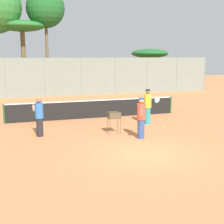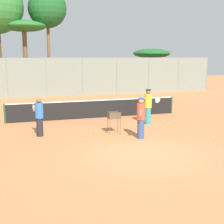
# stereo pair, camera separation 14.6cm
# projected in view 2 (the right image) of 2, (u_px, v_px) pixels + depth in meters

# --- Properties ---
(ground_plane) EXTENTS (80.00, 80.00, 0.00)m
(ground_plane) POSITION_uv_depth(u_px,v_px,m) (144.00, 154.00, 11.64)
(ground_plane) COLOR #D37F4C
(tennis_net) EXTENTS (10.19, 0.10, 1.07)m
(tennis_net) POSITION_uv_depth(u_px,v_px,m) (95.00, 109.00, 18.34)
(tennis_net) COLOR #26592D
(tennis_net) RESTS_ON ground_plane
(back_fence) EXTENTS (29.93, 0.08, 3.45)m
(back_fence) POSITION_uv_depth(u_px,v_px,m) (65.00, 77.00, 28.24)
(back_fence) COLOR gray
(back_fence) RESTS_ON ground_plane
(tree_0) EXTENTS (3.58, 3.58, 9.75)m
(tree_0) POSITION_uv_depth(u_px,v_px,m) (47.00, 9.00, 29.07)
(tree_0) COLOR brown
(tree_0) RESTS_ON ground_plane
(tree_4) EXTENTS (4.05, 4.05, 6.82)m
(tree_4) POSITION_uv_depth(u_px,v_px,m) (24.00, 28.00, 28.62)
(tree_4) COLOR brown
(tree_4) RESTS_ON ground_plane
(tree_5) EXTENTS (4.21, 4.21, 4.40)m
(tree_5) POSITION_uv_depth(u_px,v_px,m) (152.00, 54.00, 35.54)
(tree_5) COLOR brown
(tree_5) RESTS_ON ground_plane
(player_white_outfit) EXTENTS (0.47, 0.88, 1.77)m
(player_white_outfit) POSITION_uv_depth(u_px,v_px,m) (39.00, 117.00, 14.10)
(player_white_outfit) COLOR #26262D
(player_white_outfit) RESTS_ON ground_plane
(player_red_cap) EXTENTS (0.95, 0.39, 1.87)m
(player_red_cap) POSITION_uv_depth(u_px,v_px,m) (148.00, 106.00, 16.63)
(player_red_cap) COLOR teal
(player_red_cap) RESTS_ON ground_plane
(player_yellow_shirt) EXTENTS (0.51, 0.88, 1.81)m
(player_yellow_shirt) POSITION_uv_depth(u_px,v_px,m) (141.00, 118.00, 13.68)
(player_yellow_shirt) COLOR #334C8C
(player_yellow_shirt) RESTS_ON ground_plane
(ball_cart) EXTENTS (0.56, 0.41, 1.04)m
(ball_cart) POSITION_uv_depth(u_px,v_px,m) (114.00, 117.00, 14.57)
(ball_cart) COLOR brown
(ball_cart) RESTS_ON ground_plane
(tennis_ball_0) EXTENTS (0.07, 0.07, 0.07)m
(tennis_ball_0) POSITION_uv_depth(u_px,v_px,m) (213.00, 137.00, 13.88)
(tennis_ball_0) COLOR #D1E54C
(tennis_ball_0) RESTS_ON ground_plane
(tennis_ball_1) EXTENTS (0.07, 0.07, 0.07)m
(tennis_ball_1) POSITION_uv_depth(u_px,v_px,m) (143.00, 133.00, 14.64)
(tennis_ball_1) COLOR #D1E54C
(tennis_ball_1) RESTS_ON ground_plane
(tennis_ball_2) EXTENTS (0.07, 0.07, 0.07)m
(tennis_ball_2) POSITION_uv_depth(u_px,v_px,m) (142.00, 123.00, 16.92)
(tennis_ball_2) COLOR #D1E54C
(tennis_ball_2) RESTS_ON ground_plane
(tennis_ball_3) EXTENTS (0.07, 0.07, 0.07)m
(tennis_ball_3) POSITION_uv_depth(u_px,v_px,m) (169.00, 124.00, 16.66)
(tennis_ball_3) COLOR #D1E54C
(tennis_ball_3) RESTS_ON ground_plane
(tennis_ball_4) EXTENTS (0.07, 0.07, 0.07)m
(tennis_ball_4) POSITION_uv_depth(u_px,v_px,m) (164.00, 128.00, 15.75)
(tennis_ball_4) COLOR #D1E54C
(tennis_ball_4) RESTS_ON ground_plane
(tennis_ball_5) EXTENTS (0.07, 0.07, 0.07)m
(tennis_ball_5) POSITION_uv_depth(u_px,v_px,m) (135.00, 121.00, 17.30)
(tennis_ball_5) COLOR #D1E54C
(tennis_ball_5) RESTS_ON ground_plane
(tennis_ball_6) EXTENTS (0.07, 0.07, 0.07)m
(tennis_ball_6) POSITION_uv_depth(u_px,v_px,m) (34.00, 131.00, 15.09)
(tennis_ball_6) COLOR #D1E54C
(tennis_ball_6) RESTS_ON ground_plane
(tennis_ball_7) EXTENTS (0.07, 0.07, 0.07)m
(tennis_ball_7) POSITION_uv_depth(u_px,v_px,m) (96.00, 131.00, 15.06)
(tennis_ball_7) COLOR #D1E54C
(tennis_ball_7) RESTS_ON ground_plane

